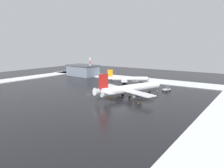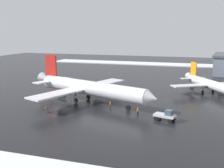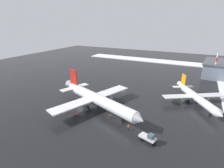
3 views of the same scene
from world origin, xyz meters
name	(u,v)px [view 1 (image 1 of 3)]	position (x,y,z in m)	size (l,w,h in m)	color
ground_plane	(88,91)	(0.00, 0.00, 0.00)	(240.00, 240.00, 0.00)	black
snow_bank_far	(134,79)	(0.00, -50.00, 0.26)	(152.00, 16.00, 0.51)	white
snow_bank_right	(16,79)	(67.00, 0.00, 0.26)	(14.00, 116.00, 0.51)	white
airplane_parked_starboard	(130,89)	(-25.67, -0.69, 3.99)	(33.19, 39.29, 12.07)	white
airplane_parked_portside	(127,79)	(-4.80, -32.59, 2.88)	(26.10, 22.39, 8.73)	silver
pushback_tug	(167,89)	(-35.45, -22.61, 1.28)	(3.38, 5.03, 2.50)	silver
ground_crew_mid_apron	(157,91)	(-32.90, -15.89, 0.97)	(0.36, 0.36, 1.71)	black
ground_crew_by_nose_gear	(144,93)	(-29.49, -8.10, 0.97)	(0.36, 0.36, 1.71)	black
antenna_mast	(90,67)	(32.30, -39.92, 7.54)	(0.70, 0.70, 15.07)	red
cargo_hangar	(83,70)	(41.92, -42.04, 4.44)	(26.34, 17.36, 8.80)	slate
traffic_cone_near_nose	(123,96)	(-22.75, 0.89, 0.28)	(0.36, 0.36, 0.55)	orange
traffic_cone_mid_line	(119,93)	(-17.74, -2.98, 0.28)	(0.36, 0.36, 0.55)	orange
traffic_cone_wingtip_side	(138,103)	(-34.42, 7.29, 0.28)	(0.36, 0.36, 0.55)	orange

